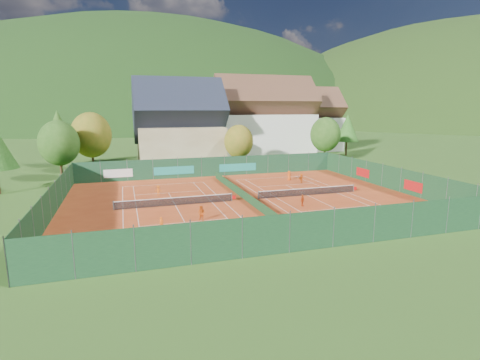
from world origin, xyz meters
name	(u,v)px	position (x,y,z in m)	size (l,w,h in m)	color
ground	(245,200)	(0.00, 0.00, -0.02)	(600.00, 600.00, 0.00)	#2C551A
clay_pad	(245,200)	(0.00, 0.00, 0.01)	(40.00, 32.00, 0.01)	#B13F1A
court_markings_left	(175,205)	(-8.00, 0.00, 0.01)	(11.03, 23.83, 0.00)	white
court_markings_right	(308,195)	(8.00, 0.00, 0.01)	(11.03, 23.83, 0.00)	white
tennis_net_left	(177,201)	(-7.85, 0.00, 0.51)	(13.30, 0.10, 1.02)	#59595B
tennis_net_right	(309,191)	(8.15, 0.00, 0.51)	(13.30, 0.10, 1.02)	#59595B
court_divider	(245,196)	(0.00, 0.00, 0.50)	(0.03, 28.80, 1.00)	#14391B
fence_north	(210,167)	(-0.46, 15.99, 1.47)	(40.00, 0.10, 3.00)	#153B23
fence_south	(312,231)	(0.00, -16.00, 1.50)	(40.00, 0.04, 3.00)	#14371D
fence_west	(53,200)	(-20.00, 0.00, 1.50)	(0.04, 32.00, 3.00)	#163D1F
fence_east	(391,178)	(20.00, 0.05, 1.48)	(0.09, 32.00, 3.00)	#153C1F
chalet	(179,129)	(-3.00, 30.00, 6.62)	(16.20, 12.00, 16.00)	beige
hotel_block_a	(264,122)	(16.00, 36.00, 7.38)	(21.60, 11.00, 17.25)	silver
hotel_block_b	(306,123)	(30.00, 44.00, 6.62)	(17.28, 10.00, 15.50)	silver
tree_west_front	(59,143)	(-22.00, 20.00, 5.39)	(5.72, 5.72, 8.69)	#49341A
tree_west_mid	(91,135)	(-18.00, 26.00, 6.07)	(6.44, 6.44, 9.78)	#452B18
tree_west_back	(58,129)	(-24.00, 34.00, 6.74)	(5.60, 5.60, 10.00)	#432718
tree_center	(239,141)	(6.00, 22.00, 4.72)	(5.01, 5.01, 7.60)	#412C17
tree_east_front	(325,134)	(24.00, 24.00, 5.39)	(5.72, 5.72, 8.69)	#4B361B
tree_east_mid	(347,128)	(34.00, 32.00, 6.06)	(5.04, 5.04, 9.00)	#492C1A
tree_east_back	(298,124)	(26.00, 40.00, 6.74)	(7.15, 7.15, 10.86)	#452718
mountain_backdrop	(184,176)	(28.54, 233.48, -39.64)	(820.00, 530.00, 242.00)	black
ball_hopper	(395,219)	(10.11, -12.81, 0.56)	(0.34, 0.34, 0.80)	slate
loose_ball_0	(189,228)	(-7.86, -8.13, 0.03)	(0.07, 0.07, 0.07)	#CCD833
loose_ball_1	(340,220)	(6.16, -10.12, 0.03)	(0.07, 0.07, 0.07)	#CCD833
loose_ball_2	(226,189)	(-0.64, 6.13, 0.03)	(0.07, 0.07, 0.07)	#CCD833
loose_ball_3	(193,185)	(-4.30, 9.97, 0.03)	(0.07, 0.07, 0.07)	#CCD833
loose_ball_4	(327,200)	(9.03, -2.78, 0.03)	(0.07, 0.07, 0.07)	#CCD833
player_left_near	(162,224)	(-10.28, -8.05, 0.60)	(0.44, 0.29, 1.21)	orange
player_left_mid	(201,213)	(-6.41, -6.40, 0.75)	(0.73, 0.57, 1.49)	#CA4F12
player_left_far	(158,191)	(-9.34, 5.06, 0.67)	(0.86, 0.50, 1.34)	#D35912
player_right_near	(302,200)	(5.08, -4.35, 0.64)	(0.75, 0.31, 1.29)	#CA4312
player_right_far_a	(289,176)	(9.83, 9.41, 0.71)	(0.69, 0.45, 1.41)	#DC5313
player_right_far_b	(301,178)	(10.63, 7.04, 0.69)	(1.28, 0.41, 1.38)	orange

